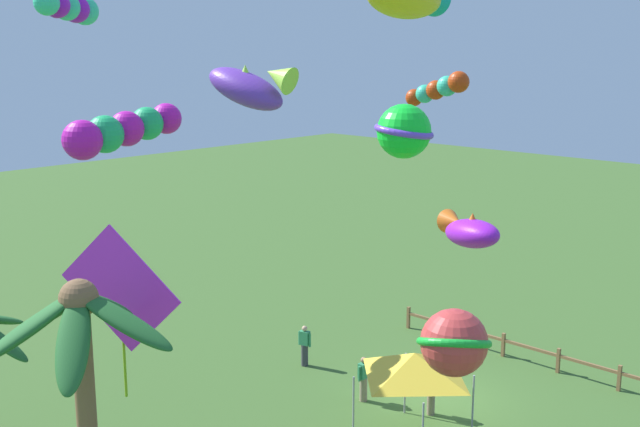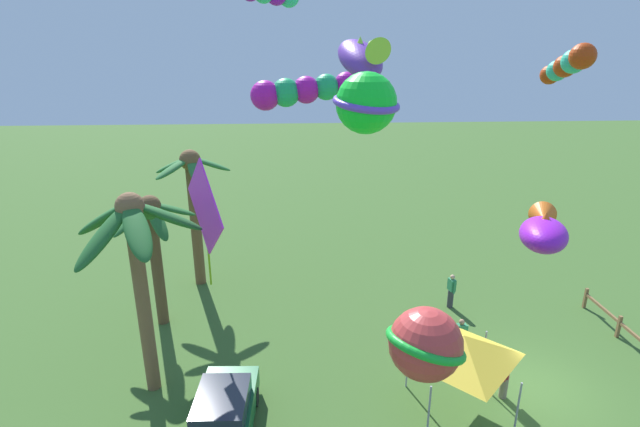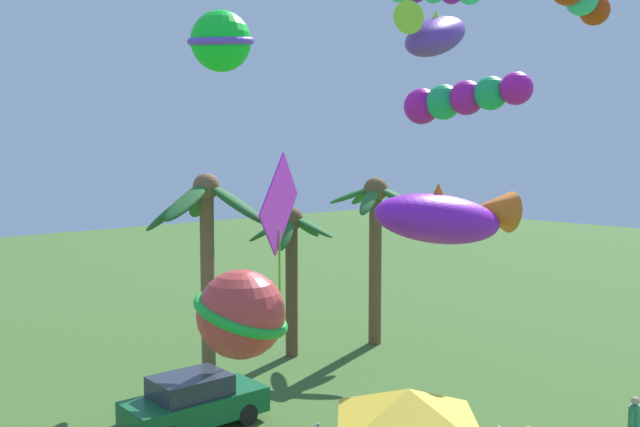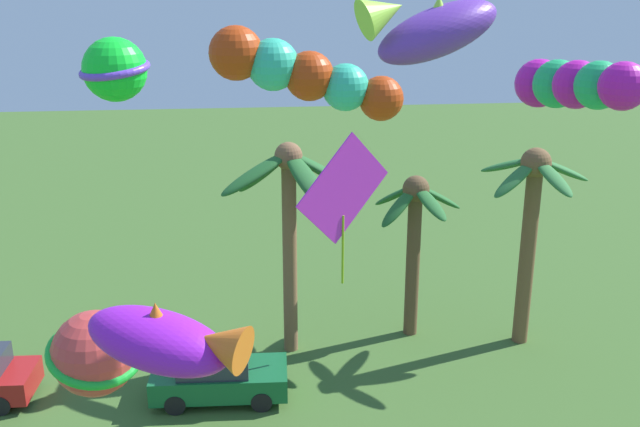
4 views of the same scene
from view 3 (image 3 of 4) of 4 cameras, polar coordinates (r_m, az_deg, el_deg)
The scene contains 12 objects.
palm_tree_0 at distance 22.67m, azimuth -9.27°, elevation -1.00°, with size 4.45×4.29×6.98m.
palm_tree_1 at distance 25.86m, azimuth -2.37°, elevation -2.95°, with size 3.12×3.48×5.62m.
palm_tree_2 at distance 27.54m, azimuth 4.55°, elevation -0.96°, with size 3.50×3.66×6.68m.
parked_car_1 at distance 20.21m, azimuth -10.32°, elevation -14.97°, with size 3.97×1.87×1.51m.
spectator_1 at distance 19.68m, azimuth 24.41°, elevation -15.70°, with size 0.54×0.30×1.59m.
festival_tent at distance 14.74m, azimuth 7.26°, elevation -15.49°, with size 2.86×2.86×2.85m.
kite_fish_0 at distance 12.32m, azimuth 10.32°, elevation -0.27°, with size 2.87×2.13×1.20m.
kite_diamond_1 at distance 21.86m, azimuth -3.37°, elevation 0.63°, with size 2.84×1.62×4.50m.
kite_ball_3 at distance 13.80m, azimuth -6.50°, elevation -8.22°, with size 2.67×2.66×1.76m.
kite_ball_5 at distance 15.20m, azimuth -8.15°, elevation 13.84°, with size 2.00×2.00×1.29m.
kite_fish_8 at distance 19.03m, azimuth 9.27°, elevation 14.46°, with size 3.23×1.87×1.78m.
kite_tube_9 at distance 23.10m, azimuth 11.48°, elevation 9.21°, with size 1.52×4.45×1.51m.
Camera 3 is at (-11.65, -5.84, 7.61)m, focal length 38.93 mm.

